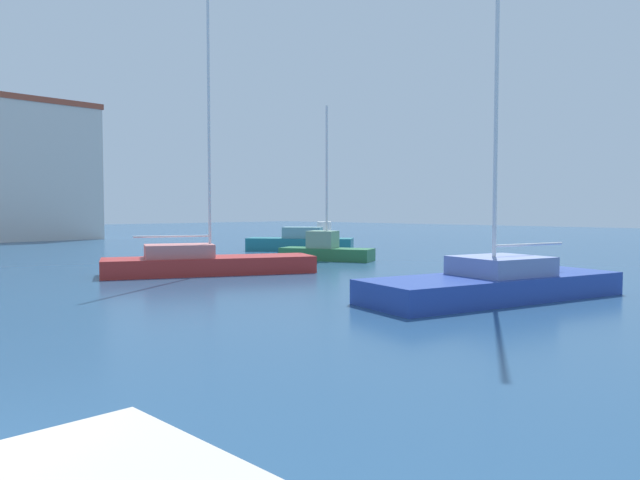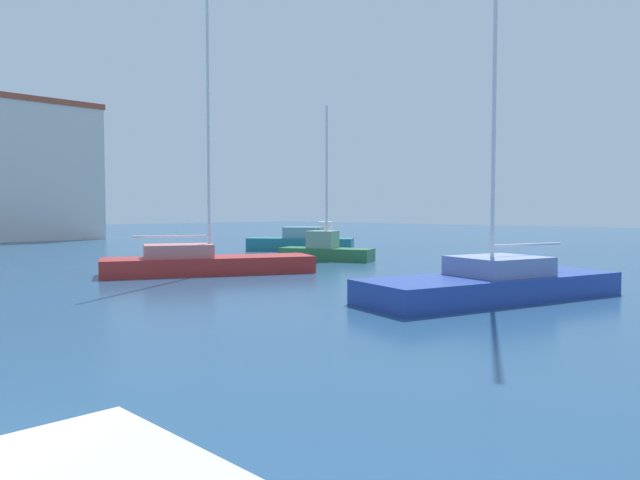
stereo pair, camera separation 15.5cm
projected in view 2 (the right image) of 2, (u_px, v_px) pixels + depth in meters
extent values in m
plane|color=navy|center=(165.00, 264.00, 29.83)|extent=(160.00, 160.00, 0.00)
cube|color=#B22823|center=(209.00, 265.00, 25.46)|extent=(8.93, 6.01, 0.72)
cube|color=#C4716E|center=(178.00, 251.00, 25.02)|extent=(3.26, 2.78, 0.56)
cylinder|color=silver|center=(208.00, 108.00, 25.12)|extent=(0.12, 0.12, 12.53)
cylinder|color=silver|center=(171.00, 236.00, 24.90)|extent=(2.80, 1.44, 0.08)
cube|color=white|center=(325.00, 239.00, 48.16)|extent=(4.41, 4.18, 0.75)
cube|color=silver|center=(325.00, 228.00, 47.83)|extent=(1.83, 1.80, 1.03)
cube|color=#28703D|center=(327.00, 254.00, 32.21)|extent=(3.45, 5.23, 0.66)
cube|color=gray|center=(323.00, 239.00, 32.26)|extent=(1.79, 1.86, 0.92)
cylinder|color=silver|center=(327.00, 177.00, 32.00)|extent=(0.12, 0.12, 7.61)
cube|color=#233D93|center=(492.00, 287.00, 18.20)|extent=(9.09, 4.90, 0.72)
cube|color=#6E7DB1|center=(499.00, 266.00, 18.31)|extent=(3.08, 2.84, 0.57)
cylinder|color=silver|center=(495.00, 53.00, 17.84)|extent=(0.12, 0.12, 13.39)
cylinder|color=silver|center=(528.00, 245.00, 18.91)|extent=(2.95, 0.87, 0.08)
cube|color=#1E707A|center=(301.00, 244.00, 39.74)|extent=(5.75, 6.81, 0.85)
cube|color=#6B9CA2|center=(303.00, 233.00, 39.68)|extent=(2.70, 2.92, 0.73)
cube|color=beige|center=(17.00, 174.00, 53.62)|extent=(12.81, 7.81, 11.92)
cube|color=#9E4733|center=(15.00, 104.00, 53.30)|extent=(13.06, 7.96, 0.50)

